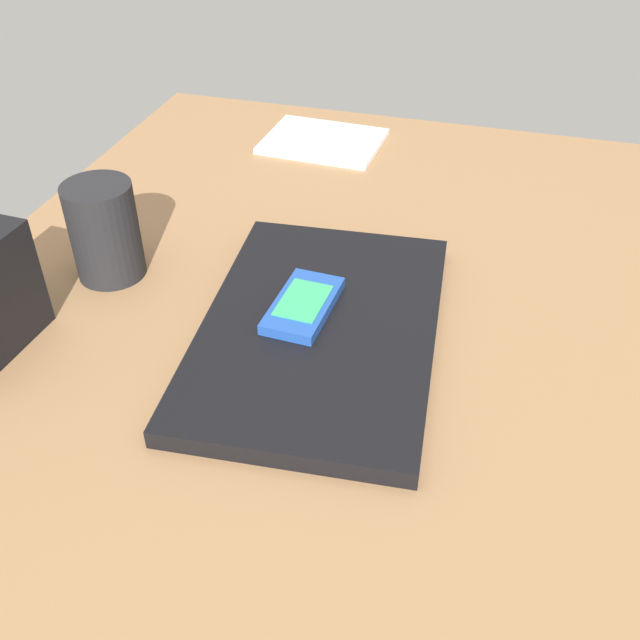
# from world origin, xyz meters

# --- Properties ---
(desk_surface) EXTENTS (1.20, 0.80, 0.03)m
(desk_surface) POSITION_xyz_m (0.00, 0.00, 0.01)
(desk_surface) COLOR olive
(desk_surface) RESTS_ON ground
(laptop_closed) EXTENTS (0.36, 0.25, 0.02)m
(laptop_closed) POSITION_xyz_m (-0.04, 0.01, 0.04)
(laptop_closed) COLOR black
(laptop_closed) RESTS_ON desk_surface
(cell_phone_on_laptop) EXTENTS (0.11, 0.06, 0.01)m
(cell_phone_on_laptop) POSITION_xyz_m (-0.06, -0.01, 0.05)
(cell_phone_on_laptop) COLOR #1E479E
(cell_phone_on_laptop) RESTS_ON laptop_closed
(notepad) EXTENTS (0.14, 0.17, 0.01)m
(notepad) POSITION_xyz_m (-0.47, -0.11, 0.03)
(notepad) COLOR white
(notepad) RESTS_ON desk_surface
(pen_cup) EXTENTS (0.07, 0.07, 0.11)m
(pen_cup) POSITION_xyz_m (-0.09, -0.24, 0.08)
(pen_cup) COLOR black
(pen_cup) RESTS_ON desk_surface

